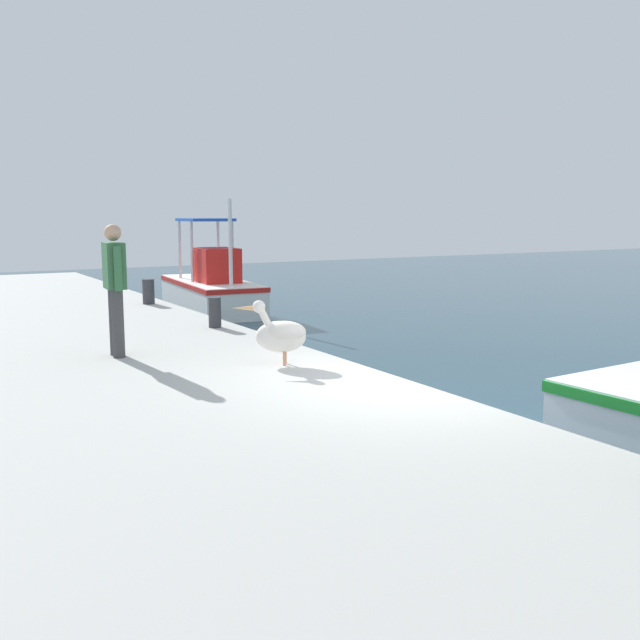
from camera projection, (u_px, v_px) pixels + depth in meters
fishing_boat_nearest at (212, 288)px, 19.79m from camera, size 5.03×2.13×3.10m
pelican at (281, 334)px, 8.92m from camera, size 0.71×0.90×0.82m
fisherman_standing at (115, 283)px, 9.37m from camera, size 0.64×0.27×1.76m
mooring_bollard_nearest at (148, 291)px, 15.07m from camera, size 0.25×0.25×0.53m
mooring_bollard_second at (215, 312)px, 11.91m from camera, size 0.21×0.21×0.51m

